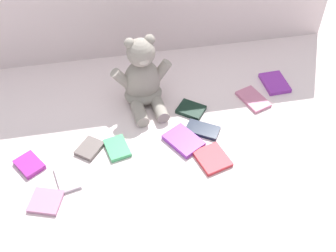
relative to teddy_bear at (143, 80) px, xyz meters
The scene contains 13 objects.
ground_plane 0.20m from the teddy_bear, 64.10° to the right, with size 3.20×3.20×0.00m, color silver.
teddy_bear is the anchor object (origin of this frame).
book_case_0 0.29m from the teddy_bear, 118.82° to the right, with size 0.07×0.10×0.02m, color #40A664.
book_case_1 0.41m from the teddy_bear, 61.27° to the right, with size 0.10×0.11×0.01m, color #C02C36.
book_case_2 0.33m from the teddy_bear, 135.82° to the right, with size 0.07×0.09×0.02m, color #615653.
book_case_3 0.44m from the teddy_bear, 10.66° to the right, with size 0.08×0.13×0.01m, color #BD688A.
book_case_4 0.46m from the teddy_bear, 132.44° to the right, with size 0.07×0.11×0.01m, color #A293A0.
book_case_5 0.57m from the teddy_bear, 132.04° to the right, with size 0.10×0.09×0.01m, color #A96D91.
book_case_6 0.55m from the teddy_bear, ahead, with size 0.09×0.13×0.02m, color purple.
book_case_7 0.51m from the teddy_bear, 149.38° to the right, with size 0.07×0.10×0.02m, color #93268B.
book_case_8 0.30m from the teddy_bear, 47.23° to the right, with size 0.07×0.12×0.01m, color black.
book_case_9 0.22m from the teddy_bear, 28.60° to the right, with size 0.08×0.10×0.02m, color black.
book_case_10 0.29m from the teddy_bear, 66.27° to the right, with size 0.09×0.13×0.02m, color purple.
Camera 1 is at (-0.20, -1.07, 1.13)m, focal length 44.93 mm.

